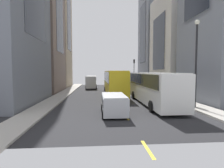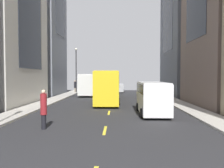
{
  "view_description": "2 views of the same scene",
  "coord_description": "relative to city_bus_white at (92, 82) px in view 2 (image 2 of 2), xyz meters",
  "views": [
    {
      "loc": [
        2.21,
        28.82,
        3.44
      ],
      "look_at": [
        -0.02,
        0.87,
        1.6
      ],
      "focal_mm": 29.52,
      "sensor_mm": 36.0,
      "label": 1
    },
    {
      "loc": [
        0.71,
        -27.41,
        3.09
      ],
      "look_at": [
        -0.06,
        3.24,
        1.96
      ],
      "focal_mm": 35.51,
      "sensor_mm": 36.0,
      "label": 2
    }
  ],
  "objects": [
    {
      "name": "sidewalk_east",
      "position": [
        11.02,
        -9.71,
        -1.93
      ],
      "size": [
        2.16,
        44.0,
        0.15
      ],
      "primitive_type": "cube",
      "color": "#B2ADA3",
      "rests_on": "ground"
    },
    {
      "name": "lane_stripe_5",
      "position": [
        3.64,
        -0.71,
        -2.0
      ],
      "size": [
        0.16,
        2.0,
        0.01
      ],
      "primitive_type": "cube",
      "color": "yellow",
      "rests_on": "ground"
    },
    {
      "name": "lane_stripe_1",
      "position": [
        3.64,
        -24.71,
        -2.0
      ],
      "size": [
        0.16,
        2.0,
        0.01
      ],
      "primitive_type": "cube",
      "color": "yellow",
      "rests_on": "ground"
    },
    {
      "name": "ground_plane",
      "position": [
        3.64,
        -9.71,
        -2.01
      ],
      "size": [
        40.93,
        40.93,
        0.0
      ],
      "primitive_type": "plane",
      "color": "#28282B"
    },
    {
      "name": "lane_stripe_2",
      "position": [
        3.64,
        -18.71,
        -2.0
      ],
      "size": [
        0.16,
        2.0,
        0.01
      ],
      "primitive_type": "cube",
      "color": "yellow",
      "rests_on": "ground"
    },
    {
      "name": "streetcar_yellow",
      "position": [
        3.26,
        -9.37,
        0.12
      ],
      "size": [
        2.7,
        14.64,
        3.59
      ],
      "color": "yellow",
      "rests_on": "ground"
    },
    {
      "name": "lane_stripe_7",
      "position": [
        3.64,
        11.29,
        -2.0
      ],
      "size": [
        0.16,
        2.0,
        0.01
      ],
      "primitive_type": "cube",
      "color": "yellow",
      "rests_on": "ground"
    },
    {
      "name": "city_bus_white",
      "position": [
        0.0,
        0.0,
        0.0
      ],
      "size": [
        2.8,
        12.55,
        3.35
      ],
      "color": "silver",
      "rests_on": "ground"
    },
    {
      "name": "pedestrian_waiting_curb",
      "position": [
        -3.29,
        2.35,
        -0.73
      ],
      "size": [
        0.36,
        0.36,
        2.13
      ],
      "rotation": [
        0.0,
        0.0,
        5.84
      ],
      "color": "gray",
      "rests_on": "ground"
    },
    {
      "name": "pedestrian_walking_far",
      "position": [
        0.08,
        -24.51,
        -0.79
      ],
      "size": [
        0.37,
        0.37,
        2.3
      ],
      "rotation": [
        0.0,
        0.0,
        5.1
      ],
      "color": "black",
      "rests_on": "ground"
    },
    {
      "name": "lane_stripe_3",
      "position": [
        3.64,
        -12.71,
        -2.0
      ],
      "size": [
        0.16,
        2.0,
        0.01
      ],
      "primitive_type": "cube",
      "color": "yellow",
      "rests_on": "ground"
    },
    {
      "name": "sidewalk_west",
      "position": [
        -3.74,
        -9.71,
        -1.93
      ],
      "size": [
        2.16,
        44.0,
        0.15
      ],
      "primitive_type": "cube",
      "color": "#B2ADA3",
      "rests_on": "ground"
    },
    {
      "name": "car_silver_0",
      "position": [
        4.52,
        4.39,
        -1.07
      ],
      "size": [
        2.03,
        4.14,
        1.6
      ],
      "color": "#B7BABF",
      "rests_on": "ground"
    },
    {
      "name": "streetlamp_near",
      "position": [
        -3.16,
        2.86,
        2.96
      ],
      "size": [
        0.44,
        0.44,
        7.99
      ],
      "color": "black",
      "rests_on": "ground"
    },
    {
      "name": "lane_stripe_6",
      "position": [
        3.64,
        5.29,
        -2.0
      ],
      "size": [
        0.16,
        2.0,
        0.01
      ],
      "primitive_type": "cube",
      "color": "yellow",
      "rests_on": "ground"
    },
    {
      "name": "lane_stripe_4",
      "position": [
        3.64,
        -6.71,
        -2.0
      ],
      "size": [
        0.16,
        2.0,
        0.01
      ],
      "primitive_type": "cube",
      "color": "yellow",
      "rests_on": "ground"
    },
    {
      "name": "delivery_van_white",
      "position": [
        7.15,
        -19.38,
        -0.5
      ],
      "size": [
        2.25,
        5.31,
        2.58
      ],
      "color": "white",
      "rests_on": "ground"
    }
  ]
}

